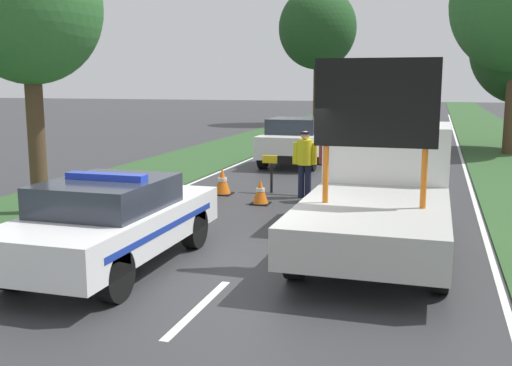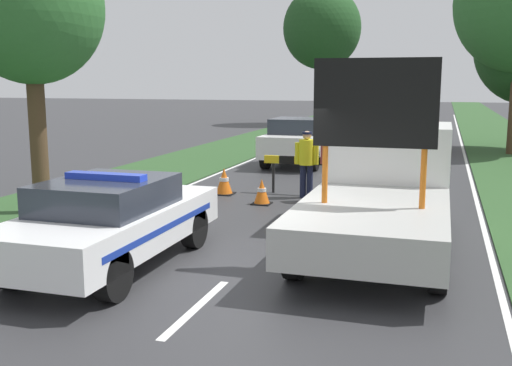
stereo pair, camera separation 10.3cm
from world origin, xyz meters
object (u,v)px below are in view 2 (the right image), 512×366
object	(u,v)px
work_truck	(383,185)
queued_car_sedan_silver	(418,123)
roadside_tree_mid_left	(322,28)
traffic_cone_near_police	(262,192)
police_car	(111,220)
traffic_cone_centre_front	(360,186)
police_officer	(307,158)
pedestrian_civilian	(334,158)
queued_car_van_white	(298,141)
traffic_cone_near_truck	(224,181)
queued_car_wagon_maroon	(417,130)
roadside_tree_near_left	(30,9)
road_barrier	(310,164)

from	to	relation	value
work_truck	queued_car_sedan_silver	xyz separation A→B (m)	(-0.23, 20.81, -0.27)
queued_car_sedan_silver	roadside_tree_mid_left	distance (m)	12.08
traffic_cone_near_police	police_car	bearing A→B (deg)	-99.06
queued_car_sedan_silver	traffic_cone_near_police	bearing A→B (deg)	81.09
police_car	traffic_cone_centre_front	distance (m)	7.29
police_officer	pedestrian_civilian	xyz separation A→B (m)	(0.73, -0.27, 0.06)
work_truck	police_officer	size ratio (longest dim) A/B	3.47
queued_car_van_white	traffic_cone_near_police	bearing A→B (deg)	96.20
traffic_cone_near_police	traffic_cone_near_truck	bearing A→B (deg)	144.55
traffic_cone_centre_front	queued_car_wagon_maroon	distance (m)	11.64
traffic_cone_centre_front	traffic_cone_near_truck	world-z (taller)	traffic_cone_near_truck
roadside_tree_near_left	road_barrier	bearing A→B (deg)	37.24
queued_car_sedan_silver	traffic_cone_near_truck	bearing A→B (deg)	76.46
traffic_cone_near_truck	roadside_tree_mid_left	bearing A→B (deg)	95.71
roadside_tree_mid_left	pedestrian_civilian	bearing A→B (deg)	-78.06
police_car	traffic_cone_near_police	xyz separation A→B (m)	(0.86, 5.37, -0.45)
police_car	police_officer	bearing A→B (deg)	76.05
traffic_cone_near_police	roadside_tree_mid_left	world-z (taller)	roadside_tree_mid_left
roadside_tree_near_left	roadside_tree_mid_left	size ratio (longest dim) A/B	0.67
traffic_cone_near_police	queued_car_wagon_maroon	size ratio (longest dim) A/B	0.14
police_car	work_truck	bearing A→B (deg)	35.69
traffic_cone_centre_front	roadside_tree_mid_left	distance (m)	26.69
police_car	queued_car_wagon_maroon	distance (m)	18.63
pedestrian_civilian	roadside_tree_mid_left	world-z (taller)	roadside_tree_mid_left
police_car	queued_car_van_white	bearing A→B (deg)	90.17
police_car	roadside_tree_mid_left	world-z (taller)	roadside_tree_mid_left
traffic_cone_near_police	queued_car_sedan_silver	size ratio (longest dim) A/B	0.15
pedestrian_civilian	traffic_cone_near_truck	xyz separation A→B (m)	(-2.87, 0.09, -0.72)
queued_car_van_white	traffic_cone_near_truck	bearing A→B (deg)	84.60
police_car	road_barrier	size ratio (longest dim) A/B	1.85
queued_car_van_white	roadside_tree_mid_left	world-z (taller)	roadside_tree_mid_left
road_barrier	traffic_cone_near_police	bearing A→B (deg)	-120.12
police_car	pedestrian_civilian	distance (m)	6.68
traffic_cone_near_police	queued_car_van_white	distance (m)	6.92
police_officer	roadside_tree_mid_left	world-z (taller)	roadside_tree_mid_left
queued_car_wagon_maroon	queued_car_sedan_silver	bearing A→B (deg)	-88.11
police_car	traffic_cone_near_police	size ratio (longest dim) A/B	7.41
traffic_cone_near_police	queued_car_sedan_silver	xyz separation A→B (m)	(2.85, 18.19, 0.49)
roadside_tree_mid_left	police_officer	bearing A→B (deg)	-79.52
work_truck	queued_car_van_white	world-z (taller)	work_truck
traffic_cone_centre_front	queued_car_sedan_silver	xyz separation A→B (m)	(0.68, 16.94, 0.45)
pedestrian_civilian	traffic_cone_near_police	bearing A→B (deg)	-170.93
work_truck	traffic_cone_near_police	world-z (taller)	work_truck
road_barrier	queued_car_sedan_silver	size ratio (longest dim) A/B	0.58
police_car	roadside_tree_near_left	world-z (taller)	roadside_tree_near_left
queued_car_van_white	roadside_tree_mid_left	size ratio (longest dim) A/B	0.43
police_car	queued_car_van_white	size ratio (longest dim) A/B	1.15
police_officer	roadside_tree_near_left	bearing A→B (deg)	56.80
traffic_cone_near_police	roadside_tree_mid_left	size ratio (longest dim) A/B	0.07
police_officer	traffic_cone_near_police	xyz separation A→B (m)	(-0.84, -1.11, -0.70)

